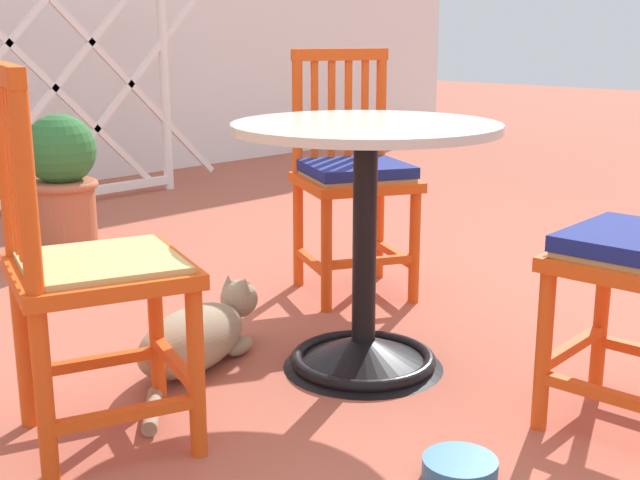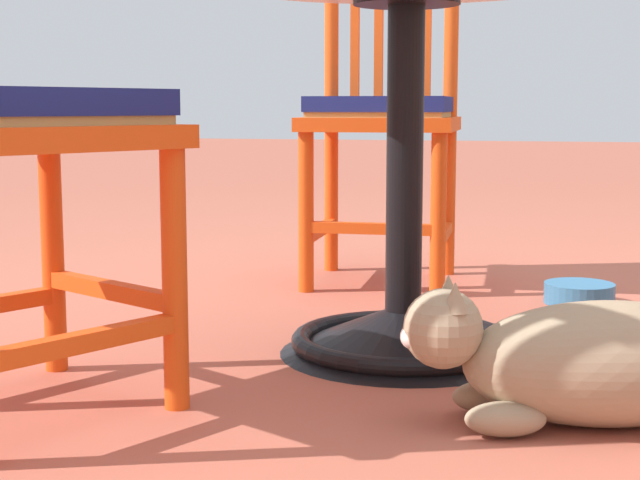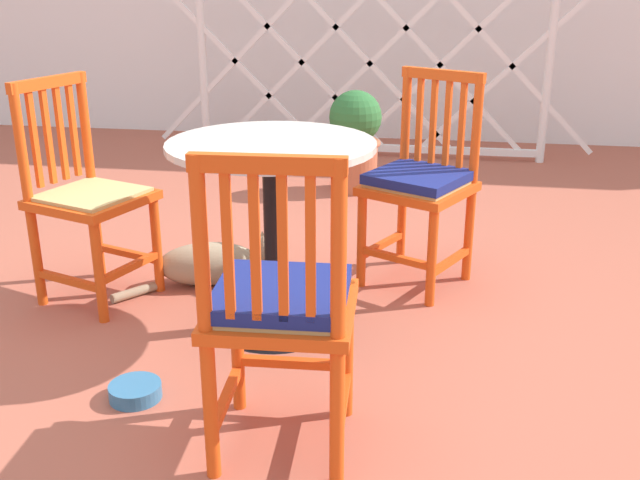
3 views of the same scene
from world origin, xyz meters
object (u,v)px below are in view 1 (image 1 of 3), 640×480
orange_chair_tucked_in (88,272)px  orange_chair_near_fence (353,177)px  tabby_cat (200,336)px  pet_water_bowl (460,469)px  cafe_table (364,276)px  terracotta_planter (62,179)px

orange_chair_tucked_in → orange_chair_near_fence: (1.34, 0.38, 0.01)m
tabby_cat → orange_chair_near_fence: bearing=11.2°
tabby_cat → pet_water_bowl: bearing=-90.2°
orange_chair_tucked_in → orange_chair_near_fence: bearing=15.7°
orange_chair_tucked_in → tabby_cat: size_ratio=1.37×
cafe_table → terracotta_planter: size_ratio=1.23×
terracotta_planter → pet_water_bowl: 2.54m
pet_water_bowl → orange_chair_tucked_in: bearing=122.5°
cafe_table → pet_water_bowl: bearing=-119.8°
orange_chair_near_fence → pet_water_bowl: (-0.87, -1.11, -0.42)m
cafe_table → tabby_cat: (-0.33, 0.35, -0.19)m
orange_chair_near_fence → cafe_table: bearing=-135.3°
orange_chair_tucked_in → cafe_table: bearing=-10.5°
orange_chair_near_fence → terracotta_planter: (-0.44, 1.37, -0.12)m
tabby_cat → terracotta_planter: size_ratio=1.07×
terracotta_planter → cafe_table: bearing=-92.8°
cafe_table → pet_water_bowl: cafe_table is taller
tabby_cat → terracotta_planter: terracotta_planter is taller
orange_chair_tucked_in → orange_chair_near_fence: size_ratio=1.00×
cafe_table → tabby_cat: cafe_table is taller
orange_chair_tucked_in → tabby_cat: orange_chair_tucked_in is taller
orange_chair_near_fence → tabby_cat: orange_chair_near_fence is taller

